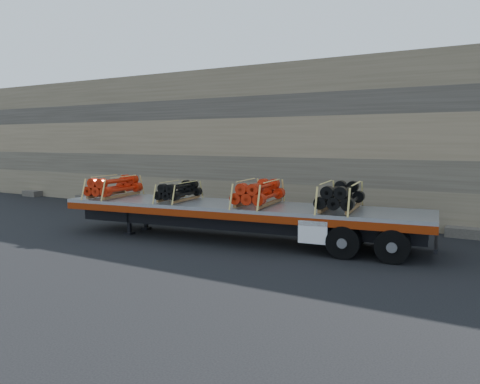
{
  "coord_description": "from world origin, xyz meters",
  "views": [
    {
      "loc": [
        8.55,
        -14.1,
        3.55
      ],
      "look_at": [
        -0.38,
        1.0,
        1.61
      ],
      "focal_mm": 35.0,
      "sensor_mm": 36.0,
      "label": 1
    }
  ],
  "objects": [
    {
      "name": "ground",
      "position": [
        0.0,
        0.0,
        0.0
      ],
      "size": [
        120.0,
        120.0,
        0.0
      ],
      "primitive_type": "plane",
      "color": "black",
      "rests_on": "ground"
    },
    {
      "name": "rock_wall",
      "position": [
        0.0,
        6.5,
        3.5
      ],
      "size": [
        44.0,
        3.0,
        7.0
      ],
      "primitive_type": "cube",
      "color": "#7A6B54",
      "rests_on": "ground"
    },
    {
      "name": "trailer",
      "position": [
        0.14,
        -0.05,
        0.66
      ],
      "size": [
        13.36,
        4.25,
        1.31
      ],
      "primitive_type": null,
      "rotation": [
        0.0,
        0.0,
        0.13
      ],
      "color": "#A6A8AE",
      "rests_on": "ground"
    },
    {
      "name": "bundle_front",
      "position": [
        -5.15,
        -0.76,
        1.71
      ],
      "size": [
        1.42,
        2.38,
        0.8
      ],
      "primitive_type": null,
      "rotation": [
        0.0,
        0.0,
        0.13
      ],
      "color": "red",
      "rests_on": "trailer"
    },
    {
      "name": "bundle_midfront",
      "position": [
        -2.22,
        -0.37,
        1.65
      ],
      "size": [
        1.21,
        2.03,
        0.68
      ],
      "primitive_type": null,
      "rotation": [
        0.0,
        0.0,
        0.13
      ],
      "color": "black",
      "rests_on": "trailer"
    },
    {
      "name": "bundle_midrear",
      "position": [
        0.93,
        0.06,
        1.73
      ],
      "size": [
        1.47,
        2.47,
        0.83
      ],
      "primitive_type": null,
      "rotation": [
        0.0,
        0.0,
        0.13
      ],
      "color": "red",
      "rests_on": "trailer"
    },
    {
      "name": "bundle_rear",
      "position": [
        3.73,
        0.43,
        1.74
      ],
      "size": [
        1.5,
        2.52,
        0.85
      ],
      "primitive_type": null,
      "rotation": [
        0.0,
        0.0,
        0.13
      ],
      "color": "black",
      "rests_on": "trailer"
    }
  ]
}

